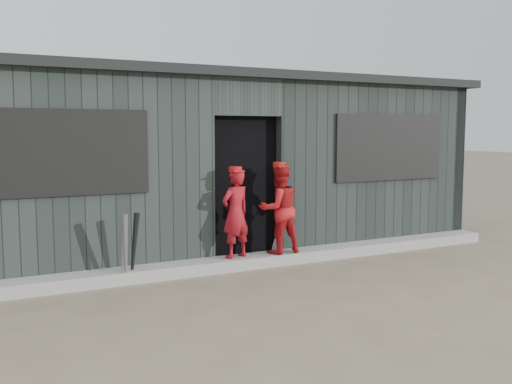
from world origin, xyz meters
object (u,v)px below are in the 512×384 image
bat_left (124,251)px  dugout (206,164)px  player_grey_back (280,214)px  player_red_right (279,209)px  player_red_left (236,213)px  bat_mid (125,249)px  bat_right (134,248)px

bat_left → dugout: bearing=45.0°
player_grey_back → player_red_right: bearing=66.7°
player_red_left → player_red_right: player_red_right is taller
bat_left → bat_mid: (0.00, -0.07, 0.04)m
bat_right → player_red_left: (1.37, 0.08, 0.31)m
bat_mid → player_red_right: bearing=4.4°
bat_left → dugout: dugout is taller
player_red_right → player_red_left: bearing=-0.8°
bat_left → player_red_left: bearing=3.8°
bat_left → player_red_right: (2.14, 0.09, 0.36)m
bat_left → player_red_left: size_ratio=0.69×
bat_mid → player_grey_back: 2.49m
bat_mid → player_grey_back: size_ratio=0.70×
player_red_left → dugout: bearing=-115.8°
bat_right → player_red_right: bearing=2.0°
bat_mid → player_red_left: 1.53m
bat_left → bat_right: (0.13, 0.02, 0.03)m
bat_mid → player_red_left: player_red_left is taller
bat_right → dugout: 2.57m
bat_left → dugout: 2.68m
player_red_left → player_red_right: 0.65m
bat_right → bat_mid: bearing=-143.1°
bat_mid → player_red_right: 2.17m
player_red_right → dugout: bearing=-78.3°
bat_right → player_grey_back: size_ratio=0.69×
bat_right → player_red_right: player_red_right is taller
player_red_left → player_grey_back: player_red_left is taller
bat_left → player_grey_back: (2.42, 0.54, 0.22)m
bat_mid → player_red_left: size_ratio=0.74×
bat_left → bat_right: bat_right is taller
dugout → player_grey_back: bearing=-63.4°
player_red_left → bat_mid: bearing=-9.5°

